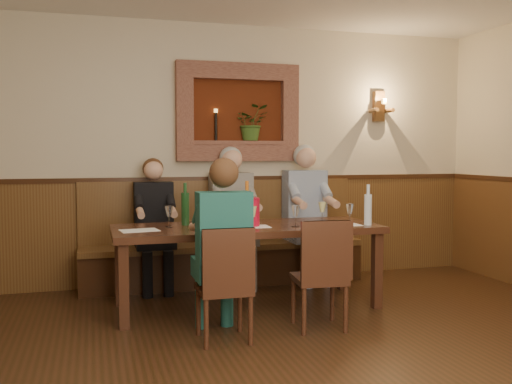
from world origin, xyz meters
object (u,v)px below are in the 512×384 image
bench (224,254)px  person_bench_left (155,237)px  person_bench_right (307,224)px  spittoon_bucket (247,212)px  dining_table (247,234)px  wine_bottle_green_a (247,207)px  chair_near_left (224,308)px  chair_near_right (319,297)px  wine_bottle_green_b (185,208)px  water_bottle (368,209)px  person_bench_mid (233,228)px  person_chair_front (221,264)px

bench → person_bench_left: bearing=-172.1°
bench → person_bench_right: bearing=-6.7°
spittoon_bucket → dining_table: bearing=77.8°
person_bench_left → wine_bottle_green_a: 1.17m
chair_near_left → chair_near_right: chair_near_right is taller
dining_table → bench: bench is taller
bench → wine_bottle_green_b: (-0.53, -0.76, 0.58)m
water_bottle → spittoon_bucket: bearing=167.4°
chair_near_left → wine_bottle_green_a: 1.18m
person_bench_left → spittoon_bucket: person_bench_left is taller
chair_near_right → person_bench_right: bearing=77.7°
chair_near_left → wine_bottle_green_a: bearing=65.3°
chair_near_left → water_bottle: 1.72m
person_bench_mid → wine_bottle_green_b: bearing=-133.0°
bench → wine_bottle_green_a: bearing=-89.7°
bench → person_chair_front: bearing=-103.5°
spittoon_bucket → chair_near_left: bearing=-115.9°
dining_table → person_bench_mid: 0.84m
person_bench_left → person_chair_front: bearing=-78.5°
dining_table → wine_bottle_green_b: bearing=161.2°
person_bench_left → water_bottle: person_bench_left is taller
chair_near_right → water_bottle: (0.68, 0.51, 0.64)m
person_bench_left → wine_bottle_green_b: (0.21, -0.66, 0.35)m
chair_near_left → person_bench_mid: (0.49, 1.71, 0.36)m
chair_near_right → person_bench_mid: bearing=106.6°
bench → wine_bottle_green_b: bearing=-125.0°
chair_near_left → person_bench_left: (-0.33, 1.71, 0.30)m
dining_table → chair_near_right: size_ratio=2.70×
person_bench_right → wine_bottle_green_b: (-1.45, -0.65, 0.28)m
chair_near_right → dining_table: bearing=122.0°
wine_bottle_green_b → chair_near_right: bearing=-46.3°
person_chair_front → water_bottle: (1.48, 0.50, 0.34)m
person_bench_mid → person_bench_left: bearing=179.7°
person_bench_mid → dining_table: bearing=-95.2°
chair_near_left → person_bench_right: person_bench_right is taller
chair_near_right → spittoon_bucket: 1.05m
dining_table → water_bottle: bearing=-14.5°
chair_near_right → person_bench_right: 1.74m
person_chair_front → wine_bottle_green_a: 0.96m
person_bench_left → person_chair_front: 1.65m
chair_near_left → person_bench_right: bearing=52.7°
person_chair_front → wine_bottle_green_b: size_ratio=3.55×
dining_table → chair_near_left: chair_near_left is taller
wine_bottle_green_a → water_bottle: (1.07, -0.29, -0.02)m
dining_table → person_chair_front: (-0.41, -0.78, -0.11)m
dining_table → chair_near_left: size_ratio=2.76×
chair_near_left → person_bench_mid: size_ratio=0.59×
person_bench_left → person_bench_right: bearing=-0.2°
person_bench_right → spittoon_bucket: size_ratio=5.90×
bench → person_bench_mid: size_ratio=2.03×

